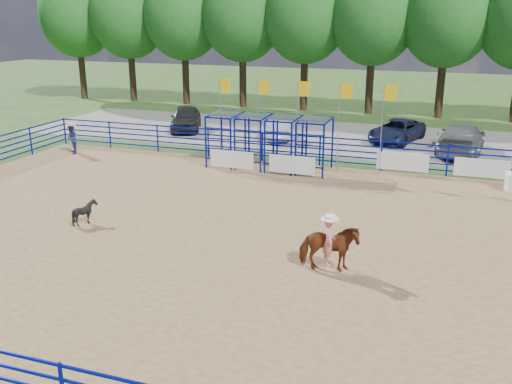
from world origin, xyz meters
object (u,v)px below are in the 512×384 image
horse_and_rider (329,244)px  calf (85,212)px  spectator_cowboy (71,138)px  car_b (277,128)px  car_d (461,139)px  car_a (186,118)px  car_c (397,131)px

horse_and_rider → calf: (-9.06, 0.97, -0.41)m
horse_and_rider → calf: horse_and_rider is taller
horse_and_rider → spectator_cowboy: bearing=148.6°
spectator_cowboy → car_b: spectator_cowboy is taller
calf → car_d: bearing=-58.9°
horse_and_rider → car_a: (-13.20, 17.77, -0.11)m
car_b → car_c: size_ratio=0.81×
calf → spectator_cowboy: bearing=18.1°
car_b → car_c: (6.88, 1.53, 0.02)m
car_b → car_a: bearing=-25.0°
spectator_cowboy → car_c: 18.42m
car_d → spectator_cowboy: bearing=24.9°
car_a → car_c: (13.23, 0.94, -0.12)m
spectator_cowboy → car_d: bearing=19.6°
car_d → car_b: bearing=3.6°
spectator_cowboy → car_c: (16.14, 8.87, -0.20)m
car_a → car_d: car_d is taller
car_b → car_d: 10.45m
spectator_cowboy → car_b: size_ratio=0.44×
horse_and_rider → car_c: 18.71m
car_a → car_d: size_ratio=0.81×
calf → spectator_cowboy: spectator_cowboy is taller
spectator_cowboy → car_a: 8.45m
car_d → horse_and_rider: bearing=83.3°
car_a → car_b: 6.38m
spectator_cowboy → car_a: bearing=69.8°
spectator_cowboy → car_b: 11.82m
horse_and_rider → car_a: horse_and_rider is taller
calf → car_b: 16.36m
horse_and_rider → car_d: 17.25m
car_b → car_c: 7.05m
car_b → spectator_cowboy: bearing=18.8°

